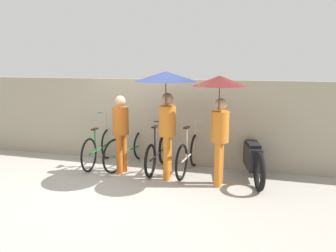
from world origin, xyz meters
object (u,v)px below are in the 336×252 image
object	(u,v)px
parked_bicycle_2	(157,153)
pedestrian_center	(166,93)
pedestrian_trailing	(220,102)
parked_bicycle_1	(129,149)
parked_bicycle_0	(99,148)
parked_bicycle_3	(189,155)
pedestrian_leading	(121,129)
motorcycle	(252,158)

from	to	relation	value
parked_bicycle_2	pedestrian_center	distance (m)	1.50
pedestrian_center	pedestrian_trailing	world-z (taller)	pedestrian_center
parked_bicycle_1	pedestrian_trailing	bearing A→B (deg)	-97.71
parked_bicycle_0	parked_bicycle_3	size ratio (longest dim) A/B	1.01
parked_bicycle_1	pedestrian_trailing	world-z (taller)	pedestrian_trailing
pedestrian_trailing	pedestrian_leading	bearing A→B (deg)	-1.54
parked_bicycle_1	parked_bicycle_3	world-z (taller)	parked_bicycle_3
parked_bicycle_3	pedestrian_leading	world-z (taller)	pedestrian_leading
parked_bicycle_2	motorcycle	distance (m)	1.95
parked_bicycle_0	pedestrian_center	world-z (taller)	pedestrian_center
parked_bicycle_3	pedestrian_trailing	xyz separation A→B (m)	(0.67, -0.64, 1.18)
motorcycle	pedestrian_center	bearing A→B (deg)	99.73
pedestrian_leading	pedestrian_trailing	distance (m)	2.12
pedestrian_center	pedestrian_trailing	size ratio (longest dim) A/B	1.03
parked_bicycle_0	parked_bicycle_3	distance (m)	2.04
parked_bicycle_0	pedestrian_leading	bearing A→B (deg)	-121.73
pedestrian_leading	motorcycle	world-z (taller)	pedestrian_leading
parked_bicycle_0	pedestrian_leading	size ratio (longest dim) A/B	1.06
parked_bicycle_0	pedestrian_trailing	xyz separation A→B (m)	(2.72, -0.63, 1.18)
parked_bicycle_0	pedestrian_leading	xyz separation A→B (m)	(0.71, -0.38, 0.55)
pedestrian_leading	pedestrian_trailing	bearing A→B (deg)	179.58
parked_bicycle_3	pedestrian_trailing	bearing A→B (deg)	-128.98
parked_bicycle_1	motorcycle	size ratio (longest dim) A/B	0.87
pedestrian_trailing	parked_bicycle_3	bearing A→B (deg)	-37.88
parked_bicycle_3	parked_bicycle_2	bearing A→B (deg)	94.55
pedestrian_leading	pedestrian_center	size ratio (longest dim) A/B	0.77
parked_bicycle_0	parked_bicycle_2	bearing A→B (deg)	-93.24
parked_bicycle_0	parked_bicycle_3	xyz separation A→B (m)	(2.04, 0.01, 0.00)
parked_bicycle_0	parked_bicycle_2	distance (m)	1.36
parked_bicycle_2	pedestrian_trailing	world-z (taller)	pedestrian_trailing
parked_bicycle_0	parked_bicycle_1	size ratio (longest dim) A/B	0.95
pedestrian_center	motorcycle	distance (m)	2.14
parked_bicycle_0	parked_bicycle_3	bearing A→B (deg)	-93.24
parked_bicycle_3	pedestrian_trailing	distance (m)	1.50
pedestrian_trailing	motorcycle	distance (m)	1.47
pedestrian_center	parked_bicycle_0	bearing A→B (deg)	-21.89
parked_bicycle_2	motorcycle	world-z (taller)	parked_bicycle_2
parked_bicycle_1	pedestrian_trailing	xyz separation A→B (m)	(2.03, -0.72, 1.18)
parked_bicycle_2	pedestrian_leading	distance (m)	0.95
parked_bicycle_1	pedestrian_center	size ratio (longest dim) A/B	0.85
motorcycle	parked_bicycle_2	bearing A→B (deg)	79.62
pedestrian_leading	pedestrian_center	xyz separation A→B (m)	(1.01, -0.19, 0.76)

